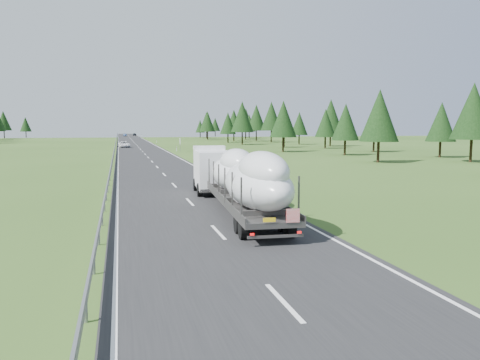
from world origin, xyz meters
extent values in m
plane|color=#2D4A18|center=(0.00, 0.00, 0.00)|extent=(400.00, 400.00, 0.00)
cube|color=black|center=(0.00, 100.00, 0.01)|extent=(10.00, 400.00, 0.02)
cube|color=slate|center=(-5.30, 100.00, 0.60)|extent=(0.08, 400.00, 0.32)
cylinder|color=slate|center=(-5.30, 0.00, 0.30)|extent=(0.10, 0.10, 0.60)
cube|color=silver|center=(6.50, 30.00, 0.50)|extent=(0.12, 0.07, 1.00)
cube|color=black|center=(6.50, 30.00, 0.82)|extent=(0.13, 0.08, 0.12)
cube|color=silver|center=(6.50, 80.00, 0.50)|extent=(0.12, 0.07, 1.00)
cube|color=black|center=(6.50, 80.00, 0.82)|extent=(0.13, 0.08, 0.12)
cube|color=silver|center=(6.50, 130.00, 0.50)|extent=(0.12, 0.07, 1.00)
cube|color=black|center=(6.50, 130.00, 0.82)|extent=(0.13, 0.08, 0.12)
cube|color=silver|center=(6.50, 180.00, 0.50)|extent=(0.12, 0.07, 1.00)
cube|color=black|center=(6.50, 180.00, 0.82)|extent=(0.13, 0.08, 0.12)
cube|color=silver|center=(6.50, 230.00, 0.50)|extent=(0.12, 0.07, 1.00)
cube|color=black|center=(6.50, 230.00, 0.82)|extent=(0.13, 0.08, 0.12)
cube|color=silver|center=(6.50, 280.00, 0.50)|extent=(0.12, 0.07, 1.00)
cube|color=black|center=(6.50, 280.00, 0.82)|extent=(0.13, 0.08, 0.12)
cube|color=silver|center=(6.50, 330.00, 0.50)|extent=(0.12, 0.07, 1.00)
cube|color=black|center=(6.50, 330.00, 0.82)|extent=(0.13, 0.08, 0.12)
cylinder|color=slate|center=(7.20, 80.00, 1.00)|extent=(0.08, 0.08, 2.00)
cube|color=silver|center=(7.20, 80.00, 2.00)|extent=(0.05, 0.90, 1.20)
cylinder|color=black|center=(42.45, 42.31, 1.85)|extent=(0.36, 0.36, 3.70)
cone|color=black|center=(42.45, 42.31, 6.99)|extent=(5.76, 5.76, 7.71)
cylinder|color=black|center=(44.92, 51.92, 1.49)|extent=(0.36, 0.36, 2.98)
cone|color=black|center=(44.92, 51.92, 5.62)|extent=(4.63, 4.63, 6.20)
cylinder|color=black|center=(43.13, 68.91, 1.63)|extent=(0.36, 0.36, 3.25)
cone|color=black|center=(43.13, 68.91, 6.14)|extent=(5.06, 5.06, 6.78)
cylinder|color=black|center=(40.02, 84.15, 1.49)|extent=(0.36, 0.36, 2.98)
cone|color=black|center=(40.02, 84.15, 5.64)|extent=(4.64, 4.64, 6.22)
cylinder|color=black|center=(46.09, 94.41, 1.97)|extent=(0.36, 0.36, 3.93)
cone|color=black|center=(46.09, 94.41, 7.43)|extent=(6.12, 6.12, 8.19)
cylinder|color=black|center=(42.93, 107.12, 1.49)|extent=(0.36, 0.36, 2.98)
cone|color=black|center=(42.93, 107.12, 5.64)|extent=(4.64, 4.64, 6.22)
cylinder|color=black|center=(40.93, 125.16, 2.12)|extent=(0.36, 0.36, 4.23)
cone|color=black|center=(40.93, 125.16, 7.99)|extent=(6.58, 6.58, 8.81)
cylinder|color=black|center=(39.49, 136.47, 2.05)|extent=(0.36, 0.36, 4.09)
cone|color=black|center=(39.49, 136.47, 7.73)|extent=(6.36, 6.36, 8.52)
cylinder|color=black|center=(40.72, 154.51, 1.75)|extent=(0.36, 0.36, 3.50)
cone|color=black|center=(40.72, 154.51, 6.62)|extent=(5.45, 5.45, 7.30)
cylinder|color=black|center=(45.97, 168.47, 1.64)|extent=(0.36, 0.36, 3.28)
cone|color=black|center=(45.97, 168.47, 6.20)|extent=(5.10, 5.10, 6.84)
cylinder|color=black|center=(47.49, 179.21, 2.11)|extent=(0.36, 0.36, 4.22)
cone|color=black|center=(47.49, 179.21, 7.96)|extent=(6.56, 6.56, 8.78)
cylinder|color=black|center=(45.91, 193.59, 2.07)|extent=(0.36, 0.36, 4.14)
cone|color=black|center=(45.91, 193.59, 7.82)|extent=(6.44, 6.44, 8.63)
cylinder|color=black|center=(40.10, 207.76, 1.52)|extent=(0.36, 0.36, 3.04)
cone|color=black|center=(40.10, 207.76, 5.74)|extent=(4.73, 4.73, 6.33)
cylinder|color=black|center=(29.86, 45.08, 1.69)|extent=(0.36, 0.36, 3.38)
cone|color=black|center=(29.86, 45.08, 6.38)|extent=(5.26, 5.26, 7.04)
cylinder|color=black|center=(33.01, 61.00, 1.50)|extent=(0.36, 0.36, 2.99)
cone|color=black|center=(33.01, 61.00, 5.65)|extent=(4.65, 4.65, 6.23)
cylinder|color=black|center=(26.20, 73.25, 1.67)|extent=(0.36, 0.36, 3.34)
cone|color=black|center=(26.20, 73.25, 6.30)|extent=(5.19, 5.19, 6.95)
cylinder|color=black|center=(32.90, 91.31, 1.42)|extent=(0.36, 0.36, 2.85)
cone|color=black|center=(32.90, 91.31, 5.38)|extent=(4.43, 4.43, 5.93)
cylinder|color=black|center=(27.58, 109.46, 1.96)|extent=(0.36, 0.36, 3.93)
cone|color=black|center=(27.58, 109.46, 7.42)|extent=(6.11, 6.11, 8.18)
cylinder|color=black|center=(26.89, 123.44, 1.54)|extent=(0.36, 0.36, 3.08)
cone|color=black|center=(26.89, 123.44, 5.82)|extent=(4.79, 4.79, 6.42)
cylinder|color=black|center=(32.17, 137.73, 1.75)|extent=(0.36, 0.36, 3.50)
cone|color=black|center=(32.17, 137.73, 6.61)|extent=(5.44, 5.44, 7.29)
cylinder|color=black|center=(26.46, 153.99, 1.75)|extent=(0.36, 0.36, 3.49)
cone|color=black|center=(26.46, 153.99, 6.60)|extent=(5.44, 5.44, 7.28)
cylinder|color=black|center=(29.68, 173.71, 1.81)|extent=(0.36, 0.36, 3.61)
cone|color=black|center=(29.68, 173.71, 6.83)|extent=(5.62, 5.62, 7.53)
cylinder|color=black|center=(29.54, 188.20, 1.29)|extent=(0.36, 0.36, 2.58)
cone|color=black|center=(29.54, 188.20, 4.87)|extent=(4.01, 4.01, 5.37)
cylinder|color=black|center=(-48.92, 193.59, 1.88)|extent=(0.36, 0.36, 3.76)
cone|color=black|center=(-48.92, 193.59, 7.11)|extent=(5.85, 5.85, 7.84)
cylinder|color=black|center=(-43.36, 207.76, 1.52)|extent=(0.36, 0.36, 3.03)
cone|color=black|center=(-43.36, 207.76, 5.72)|extent=(4.71, 4.71, 6.31)
cube|color=white|center=(2.22, 21.56, 1.81)|extent=(2.70, 4.91, 2.67)
cube|color=black|center=(2.22, 23.99, 2.29)|extent=(2.19, 0.22, 1.33)
cube|color=white|center=(2.22, 23.66, 3.28)|extent=(2.45, 1.30, 0.29)
cube|color=#504E4C|center=(2.22, 20.61, 0.52)|extent=(2.57, 3.01, 0.24)
cylinder|color=black|center=(1.13, 23.28, 0.48)|extent=(0.40, 0.97, 0.95)
cylinder|color=black|center=(3.32, 23.28, 0.48)|extent=(0.40, 0.97, 0.95)
cylinder|color=black|center=(1.13, 20.23, 0.48)|extent=(0.40, 0.97, 0.95)
cylinder|color=black|center=(3.32, 20.23, 0.48)|extent=(0.40, 0.97, 0.95)
cube|color=#504E4C|center=(2.22, 12.52, 0.88)|extent=(3.47, 13.47, 0.25)
cube|color=#504E4C|center=(0.95, 12.52, 1.11)|extent=(0.96, 13.30, 0.23)
cube|color=#504E4C|center=(3.49, 12.52, 1.11)|extent=(0.96, 13.30, 0.23)
cube|color=#504E4C|center=(0.95, 6.81, 1.90)|extent=(0.07, 0.07, 1.81)
cube|color=#504E4C|center=(3.49, 6.81, 1.90)|extent=(0.07, 0.07, 1.81)
cube|color=#504E4C|center=(0.95, 9.09, 1.90)|extent=(0.07, 0.07, 1.81)
cube|color=#504E4C|center=(3.49, 9.09, 1.90)|extent=(0.07, 0.07, 1.81)
cube|color=#504E4C|center=(0.95, 11.38, 1.90)|extent=(0.07, 0.07, 1.81)
cube|color=#504E4C|center=(3.49, 11.38, 1.90)|extent=(0.07, 0.07, 1.81)
cube|color=#504E4C|center=(0.95, 13.66, 1.90)|extent=(0.07, 0.07, 1.81)
cube|color=#504E4C|center=(3.49, 13.66, 1.90)|extent=(0.07, 0.07, 1.81)
cube|color=#504E4C|center=(0.95, 15.95, 1.90)|extent=(0.07, 0.07, 1.81)
cube|color=#504E4C|center=(3.49, 15.95, 1.90)|extent=(0.07, 0.07, 1.81)
cube|color=#504E4C|center=(0.95, 18.23, 1.90)|extent=(0.07, 0.07, 1.81)
cube|color=#504E4C|center=(3.49, 18.23, 1.90)|extent=(0.07, 0.07, 1.81)
cylinder|color=black|center=(1.17, 7.38, 0.48)|extent=(0.44, 0.98, 0.95)
cylinder|color=black|center=(3.27, 7.38, 0.48)|extent=(0.44, 0.98, 0.95)
cylinder|color=black|center=(1.17, 8.52, 0.48)|extent=(0.44, 0.98, 0.95)
cylinder|color=black|center=(3.27, 8.52, 0.48)|extent=(0.44, 0.98, 0.95)
cube|color=#504E4C|center=(2.22, 5.90, 0.43)|extent=(2.38, 0.28, 0.11)
cube|color=red|center=(2.93, 5.84, 1.29)|extent=(0.57, 0.08, 0.57)
cube|color=yellow|center=(1.93, 5.84, 1.14)|extent=(0.53, 0.07, 0.17)
cube|color=red|center=(1.22, 5.84, 0.57)|extent=(0.17, 0.07, 0.10)
cube|color=red|center=(3.22, 5.84, 0.57)|extent=(0.17, 0.07, 0.10)
ellipsoid|color=silver|center=(2.22, 9.47, 2.12)|extent=(3.15, 7.79, 2.25)
ellipsoid|color=silver|center=(2.22, 8.52, 2.91)|extent=(2.33, 4.95, 1.80)
ellipsoid|color=silver|center=(2.22, 15.95, 2.04)|extent=(2.93, 6.04, 2.09)
ellipsoid|color=silver|center=(2.22, 15.21, 2.77)|extent=(2.17, 3.85, 1.67)
imported|color=white|center=(-3.29, 99.96, 0.70)|extent=(2.84, 5.26, 1.40)
imported|color=black|center=(3.48, 237.22, 0.67)|extent=(1.92, 4.07, 1.35)
imported|color=navy|center=(-1.60, 221.40, 0.66)|extent=(1.81, 4.15, 1.33)
camera|label=1|loc=(-4.35, -11.96, 4.95)|focal=35.00mm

